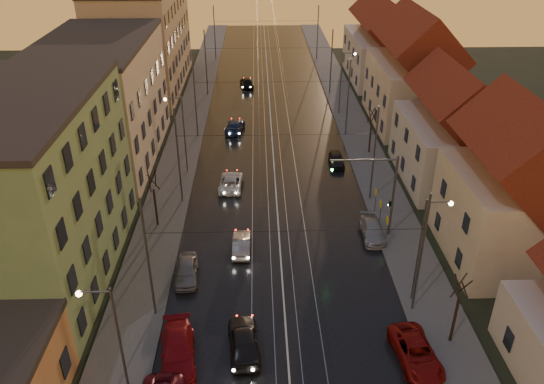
{
  "coord_description": "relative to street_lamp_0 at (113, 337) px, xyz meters",
  "views": [
    {
      "loc": [
        -1.62,
        -18.07,
        24.32
      ],
      "look_at": [
        -0.52,
        20.24,
        2.99
      ],
      "focal_mm": 35.0,
      "sensor_mm": 36.0,
      "label": 1
    }
  ],
  "objects": [
    {
      "name": "house_right_1",
      "position": [
        26.1,
        13.0,
        0.56
      ],
      "size": [
        8.67,
        10.2,
        10.8
      ],
      "color": "beige",
      "rests_on": "ground"
    },
    {
      "name": "sidewalk_left",
      "position": [
        -0.9,
        38.0,
        -4.81
      ],
      "size": [
        4.0,
        120.0,
        0.15
      ],
      "primitive_type": "cube",
      "color": "#4C4C4C",
      "rests_on": "ground"
    },
    {
      "name": "driving_car_4",
      "position": [
        5.96,
        55.38,
        -4.16
      ],
      "size": [
        2.25,
        4.44,
        1.45
      ],
      "primitive_type": "imported",
      "rotation": [
        0.0,
        0.0,
        3.27
      ],
      "color": "black",
      "rests_on": "ground"
    },
    {
      "name": "driving_car_1",
      "position": [
        6.08,
        14.16,
        -4.25
      ],
      "size": [
        1.34,
        3.83,
        1.26
      ],
      "primitive_type": "imported",
      "rotation": [
        0.0,
        0.0,
        3.14
      ],
      "color": "gray",
      "rests_on": "ground"
    },
    {
      "name": "tram_rail_1",
      "position": [
        8.33,
        38.0,
        -4.83
      ],
      "size": [
        0.06,
        120.0,
        0.03
      ],
      "primitive_type": "cube",
      "color": "gray",
      "rests_on": "road"
    },
    {
      "name": "street_lamp_2",
      "position": [
        0.0,
        28.0,
        0.0
      ],
      "size": [
        1.75,
        0.32,
        8.0
      ],
      "color": "#595B60",
      "rests_on": "ground"
    },
    {
      "name": "driving_car_3",
      "position": [
        4.77,
        38.54,
        -4.21
      ],
      "size": [
        2.49,
        4.89,
        1.36
      ],
      "primitive_type": "imported",
      "rotation": [
        0.0,
        0.0,
        3.01
      ],
      "color": "navy",
      "rests_on": "ground"
    },
    {
      "name": "tram_rail_0",
      "position": [
        6.9,
        38.0,
        -4.83
      ],
      "size": [
        0.06,
        120.0,
        0.03
      ],
      "primitive_type": "cube",
      "color": "gray",
      "rests_on": "road"
    },
    {
      "name": "house_right_2",
      "position": [
        26.1,
        26.0,
        -0.24
      ],
      "size": [
        9.18,
        12.24,
        9.2
      ],
      "color": "beige",
      "rests_on": "ground"
    },
    {
      "name": "driving_car_0",
      "position": [
        6.46,
        3.7,
        -4.11
      ],
      "size": [
        2.27,
        4.71,
        1.55
      ],
      "primitive_type": "imported",
      "rotation": [
        0.0,
        0.0,
        3.24
      ],
      "color": "black",
      "rests_on": "ground"
    },
    {
      "name": "parked_left_3",
      "position": [
        2.16,
        10.87,
        -4.21
      ],
      "size": [
        1.85,
        4.08,
        1.36
      ],
      "primitive_type": "imported",
      "rotation": [
        0.0,
        0.0,
        0.06
      ],
      "color": "gray",
      "rests_on": "ground"
    },
    {
      "name": "catenary_pole_r_1",
      "position": [
        17.7,
        7.0,
        -0.39
      ],
      "size": [
        0.16,
        0.16,
        9.0
      ],
      "primitive_type": "cylinder",
      "color": "#595B60",
      "rests_on": "ground"
    },
    {
      "name": "road",
      "position": [
        9.1,
        38.0,
        -4.87
      ],
      "size": [
        16.0,
        120.0,
        0.04
      ],
      "primitive_type": "cube",
      "color": "black",
      "rests_on": "ground"
    },
    {
      "name": "street_lamp_0",
      "position": [
        0.0,
        0.0,
        0.0
      ],
      "size": [
        1.75,
        0.32,
        8.0
      ],
      "color": "#595B60",
      "rests_on": "ground"
    },
    {
      "name": "street_lamp_3",
      "position": [
        18.21,
        44.0,
        0.0
      ],
      "size": [
        1.75,
        0.32,
        8.0
      ],
      "color": "#595B60",
      "rests_on": "ground"
    },
    {
      "name": "apartment_left_1",
      "position": [
        -8.4,
        12.0,
        1.61
      ],
      "size": [
        10.0,
        18.0,
        13.0
      ],
      "primitive_type": "cube",
      "color": "#658B59",
      "rests_on": "ground"
    },
    {
      "name": "catenary_pole_l_2",
      "position": [
        0.5,
        22.0,
        -0.39
      ],
      "size": [
        0.16,
        0.16,
        9.0
      ],
      "primitive_type": "cylinder",
      "color": "#595B60",
      "rests_on": "ground"
    },
    {
      "name": "parked_right_1",
      "position": [
        16.7,
        15.84,
        -4.27
      ],
      "size": [
        1.8,
        4.3,
        1.24
      ],
      "primitive_type": "imported",
      "rotation": [
        0.0,
        0.0,
        -0.01
      ],
      "color": "#A2A2A8",
      "rests_on": "ground"
    },
    {
      "name": "house_right_4",
      "position": [
        26.1,
        59.0,
        0.16
      ],
      "size": [
        9.18,
        16.32,
        10.0
      ],
      "color": "beige",
      "rests_on": "ground"
    },
    {
      "name": "apartment_left_2",
      "position": [
        -8.4,
        32.0,
        1.11
      ],
      "size": [
        10.0,
        20.0,
        12.0
      ],
      "primitive_type": "cube",
      "color": "#C5B398",
      "rests_on": "ground"
    },
    {
      "name": "bare_tree_2",
      "position": [
        19.51,
        32.0,
        -2.4
      ],
      "size": [
        1.09,
        1.09,
        5.11
      ],
      "color": "black",
      "rests_on": "ground"
    },
    {
      "name": "catenary_pole_l_1",
      "position": [
        0.5,
        7.0,
        -0.39
      ],
      "size": [
        0.16,
        0.16,
        9.0
      ],
      "primitive_type": "cylinder",
      "color": "#595B60",
      "rests_on": "ground"
    },
    {
      "name": "parked_left_2",
      "position": [
        2.53,
        3.0,
        -4.16
      ],
      "size": [
        2.7,
        5.23,
        1.45
      ],
      "primitive_type": "imported",
      "rotation": [
        0.0,
        0.0,
        0.14
      ],
      "color": "maroon",
      "rests_on": "ground"
    },
    {
      "name": "street_lamp_1",
      "position": [
        18.21,
        8.0,
        0.0
      ],
      "size": [
        1.75,
        0.32,
        8.0
      ],
      "color": "#595B60",
      "rests_on": "ground"
    },
    {
      "name": "driving_car_2",
      "position": [
        4.85,
        24.57,
        -4.25
      ],
      "size": [
        2.36,
        4.68,
        1.27
      ],
      "primitive_type": "imported",
      "rotation": [
        0.0,
        0.0,
        3.09
      ],
      "color": "silver",
      "rests_on": "ground"
    },
    {
      "name": "sidewalk_right",
      "position": [
        19.1,
        38.0,
        -4.81
      ],
      "size": [
        4.0,
        120.0,
        0.15
      ],
      "primitive_type": "cube",
      "color": "#4C4C4C",
      "rests_on": "ground"
    },
    {
      "name": "bare_tree_0",
      "position": [
        -1.09,
        18.0,
        -2.4
      ],
      "size": [
        1.09,
        1.09,
        5.11
      ],
      "color": "black",
      "rests_on": "ground"
    },
    {
      "name": "traffic_light_mast",
      "position": [
        17.1,
        16.0,
        -0.29
      ],
      "size": [
        5.3,
        0.32,
        7.2
      ],
      "color": "#595B60",
      "rests_on": "ground"
    },
    {
      "name": "parked_right_0",
      "position": [
        16.7,
        2.53,
        -4.22
      ],
      "size": [
        2.73,
        5.0,
        1.33
      ],
      "primitive_type": "imported",
      "rotation": [
        0.0,
        0.0,
        0.11
      ],
      "color": "maroon",
      "rests_on": "ground"
    },
    {
      "name": "catenary_pole_l_4",
      "position": [
        0.5,
        52.0,
        -0.39
      ],
      "size": [
        0.16,
        0.16,
        9.0
      ],
      "primitive_type": "cylinder",
      "color": "#595B60",
      "rests_on": "ground"
    },
    {
      "name": "tram_rail_2",
      "position": [
        9.87,
        38.0,
        -4.83
      ],
      "size": [
        0.06,
        120.0,
        0.03
      ],
      "primitive_type": "cube",
      "color": "gray",
      "rests_on": "road"
    },
    {
      "name": "catenary_pole_l_5",
      "position": [
        0.5,
        70.0,
        -0.39
      ],
      "size": [
        0.16,
        0.16,
        9.0
      ],
      "primitive_type": "cylinder",
      "color": "#595B60",
      "rests_on": "ground"
    },
    {
      "name": "catenary_pole_r_4",
      "position": [
        17.7,
        52.0,
        -0.39
      ],
      "size": [
        0.16,
        0.16,
        9.0
      ],
      "primitive_type": "cylinder",
      "color": "#595B60",
      "rests_on": "ground"
    },
    {
      "name": "catenary_pole_r_3",
      "position": [
        17.7,
        37.0,
        -0.39
      ],
      "size": [
        0.16,
        0.16,
        9.0
      ],
      "primitive_type": "cylinder",
      "color": "#595B60",
      "rests_on": "ground"
    },
    {
      "name": "tram_rail_3",
      "position": [
        11.3,
        38.0,
        -4.83
      ],
      "size": [
        0.06,
        120.0,
        0.03
      ],
      "primitive_type": "cube",
      "color": "gray",
      "rests_on": "road"
    },
    {
      "name": "catenary_pole_r_2",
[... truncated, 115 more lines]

